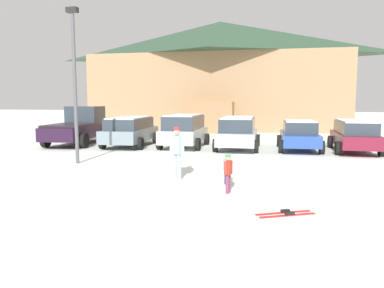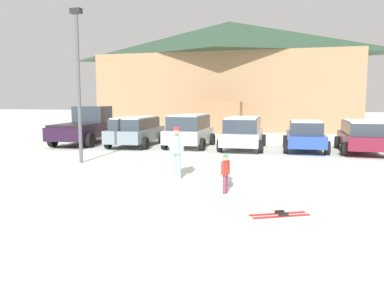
{
  "view_description": "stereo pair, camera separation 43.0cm",
  "coord_description": "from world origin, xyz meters",
  "px_view_note": "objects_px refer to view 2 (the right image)",
  "views": [
    {
      "loc": [
        2.49,
        -5.64,
        2.51
      ],
      "look_at": [
        -0.47,
        6.1,
        1.09
      ],
      "focal_mm": 35.0,
      "sensor_mm": 36.0,
      "label": 1
    },
    {
      "loc": [
        2.91,
        -5.53,
        2.51
      ],
      "look_at": [
        -0.47,
        6.1,
        1.09
      ],
      "focal_mm": 35.0,
      "sensor_mm": 36.0,
      "label": 2
    }
  ],
  "objects_px": {
    "ski_lodge": "(229,75)",
    "parked_grey_wagon": "(136,130)",
    "skier_adult_in_blue_parka": "(177,150)",
    "pair_of_skis": "(280,215)",
    "skier_child_in_pink_snowsuit": "(226,168)",
    "pickup_truck": "(87,126)",
    "parked_white_suv": "(189,130)",
    "parked_maroon_van": "(361,135)",
    "parked_silver_wagon": "(243,132)",
    "lamp_post": "(78,78)",
    "parked_blue_hatchback": "(305,135)",
    "skier_child_in_red_jacket": "(225,172)"
  },
  "relations": [
    {
      "from": "ski_lodge",
      "to": "parked_grey_wagon",
      "type": "xyz_separation_m",
      "value": [
        -2.28,
        -15.05,
        -3.94
      ]
    },
    {
      "from": "skier_adult_in_blue_parka",
      "to": "pair_of_skis",
      "type": "height_order",
      "value": "skier_adult_in_blue_parka"
    },
    {
      "from": "skier_child_in_pink_snowsuit",
      "to": "pickup_truck",
      "type": "bearing_deg",
      "value": 139.69
    },
    {
      "from": "parked_white_suv",
      "to": "skier_adult_in_blue_parka",
      "type": "bearing_deg",
      "value": -76.26
    },
    {
      "from": "parked_maroon_van",
      "to": "skier_child_in_pink_snowsuit",
      "type": "bearing_deg",
      "value": -119.67
    },
    {
      "from": "parked_silver_wagon",
      "to": "parked_maroon_van",
      "type": "distance_m",
      "value": 5.64
    },
    {
      "from": "parked_white_suv",
      "to": "lamp_post",
      "type": "bearing_deg",
      "value": -114.76
    },
    {
      "from": "pair_of_skis",
      "to": "lamp_post",
      "type": "distance_m",
      "value": 10.06
    },
    {
      "from": "parked_blue_hatchback",
      "to": "skier_child_in_pink_snowsuit",
      "type": "xyz_separation_m",
      "value": [
        -2.32,
        -8.53,
        -0.27
      ]
    },
    {
      "from": "parked_grey_wagon",
      "to": "parked_maroon_van",
      "type": "relative_size",
      "value": 1.06
    },
    {
      "from": "ski_lodge",
      "to": "skier_adult_in_blue_parka",
      "type": "relative_size",
      "value": 13.41
    },
    {
      "from": "parked_white_suv",
      "to": "pickup_truck",
      "type": "height_order",
      "value": "pickup_truck"
    },
    {
      "from": "ski_lodge",
      "to": "parked_white_suv",
      "type": "relative_size",
      "value": 5.25
    },
    {
      "from": "ski_lodge",
      "to": "pickup_truck",
      "type": "distance_m",
      "value": 16.2
    },
    {
      "from": "parked_white_suv",
      "to": "pair_of_skis",
      "type": "relative_size",
      "value": 3.28
    },
    {
      "from": "parked_grey_wagon",
      "to": "skier_child_in_pink_snowsuit",
      "type": "bearing_deg",
      "value": -50.69
    },
    {
      "from": "ski_lodge",
      "to": "lamp_post",
      "type": "xyz_separation_m",
      "value": [
        -2.08,
        -20.77,
        -1.44
      ]
    },
    {
      "from": "parked_blue_hatchback",
      "to": "parked_white_suv",
      "type": "bearing_deg",
      "value": -178.2
    },
    {
      "from": "skier_child_in_red_jacket",
      "to": "lamp_post",
      "type": "xyz_separation_m",
      "value": [
        -6.58,
        3.33,
        2.78
      ]
    },
    {
      "from": "parked_maroon_van",
      "to": "skier_child_in_red_jacket",
      "type": "bearing_deg",
      "value": -116.1
    },
    {
      "from": "lamp_post",
      "to": "parked_grey_wagon",
      "type": "bearing_deg",
      "value": 92.01
    },
    {
      "from": "parked_white_suv",
      "to": "parked_maroon_van",
      "type": "height_order",
      "value": "parked_white_suv"
    },
    {
      "from": "pickup_truck",
      "to": "skier_adult_in_blue_parka",
      "type": "height_order",
      "value": "pickup_truck"
    },
    {
      "from": "parked_grey_wagon",
      "to": "skier_child_in_red_jacket",
      "type": "relative_size",
      "value": 4.54
    },
    {
      "from": "parked_maroon_van",
      "to": "skier_child_in_red_jacket",
      "type": "height_order",
      "value": "parked_maroon_van"
    },
    {
      "from": "pickup_truck",
      "to": "pair_of_skis",
      "type": "xyz_separation_m",
      "value": [
        11.59,
        -10.97,
        -0.97
      ]
    },
    {
      "from": "parked_white_suv",
      "to": "skier_child_in_pink_snowsuit",
      "type": "relative_size",
      "value": 4.78
    },
    {
      "from": "ski_lodge",
      "to": "parked_silver_wagon",
      "type": "relative_size",
      "value": 4.69
    },
    {
      "from": "parked_grey_wagon",
      "to": "parked_silver_wagon",
      "type": "distance_m",
      "value": 5.86
    },
    {
      "from": "lamp_post",
      "to": "pair_of_skis",
      "type": "bearing_deg",
      "value": -31.28
    },
    {
      "from": "ski_lodge",
      "to": "parked_white_suv",
      "type": "xyz_separation_m",
      "value": [
        0.7,
        -14.75,
        -3.87
      ]
    },
    {
      "from": "lamp_post",
      "to": "skier_adult_in_blue_parka",
      "type": "bearing_deg",
      "value": -22.12
    },
    {
      "from": "parked_white_suv",
      "to": "lamp_post",
      "type": "xyz_separation_m",
      "value": [
        -2.78,
        -6.02,
        2.43
      ]
    },
    {
      "from": "parked_silver_wagon",
      "to": "skier_child_in_pink_snowsuit",
      "type": "bearing_deg",
      "value": -84.99
    },
    {
      "from": "parked_maroon_van",
      "to": "skier_child_in_pink_snowsuit",
      "type": "height_order",
      "value": "parked_maroon_van"
    },
    {
      "from": "skier_child_in_pink_snowsuit",
      "to": "pair_of_skis",
      "type": "xyz_separation_m",
      "value": [
        1.73,
        -2.6,
        -0.48
      ]
    },
    {
      "from": "parked_white_suv",
      "to": "skier_child_in_red_jacket",
      "type": "distance_m",
      "value": 10.1
    },
    {
      "from": "skier_adult_in_blue_parka",
      "to": "parked_white_suv",
      "type": "bearing_deg",
      "value": 103.74
    },
    {
      "from": "ski_lodge",
      "to": "skier_child_in_pink_snowsuit",
      "type": "distance_m",
      "value": 23.88
    },
    {
      "from": "parked_silver_wagon",
      "to": "parked_blue_hatchback",
      "type": "xyz_separation_m",
      "value": [
        3.06,
        0.15,
        -0.12
      ]
    },
    {
      "from": "parked_blue_hatchback",
      "to": "skier_child_in_red_jacket",
      "type": "bearing_deg",
      "value": -102.59
    },
    {
      "from": "parked_blue_hatchback",
      "to": "pickup_truck",
      "type": "bearing_deg",
      "value": -179.22
    },
    {
      "from": "pair_of_skis",
      "to": "skier_adult_in_blue_parka",
      "type": "bearing_deg",
      "value": 138.43
    },
    {
      "from": "pickup_truck",
      "to": "skier_child_in_red_jacket",
      "type": "height_order",
      "value": "pickup_truck"
    },
    {
      "from": "pair_of_skis",
      "to": "pickup_truck",
      "type": "bearing_deg",
      "value": 136.58
    },
    {
      "from": "parked_grey_wagon",
      "to": "pair_of_skis",
      "type": "distance_m",
      "value": 13.53
    },
    {
      "from": "lamp_post",
      "to": "parked_blue_hatchback",
      "type": "bearing_deg",
      "value": 35.48
    },
    {
      "from": "parked_white_suv",
      "to": "skier_child_in_pink_snowsuit",
      "type": "height_order",
      "value": "parked_white_suv"
    },
    {
      "from": "ski_lodge",
      "to": "parked_silver_wagon",
      "type": "distance_m",
      "value": 15.63
    },
    {
      "from": "parked_silver_wagon",
      "to": "parked_maroon_van",
      "type": "relative_size",
      "value": 1.07
    }
  ]
}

